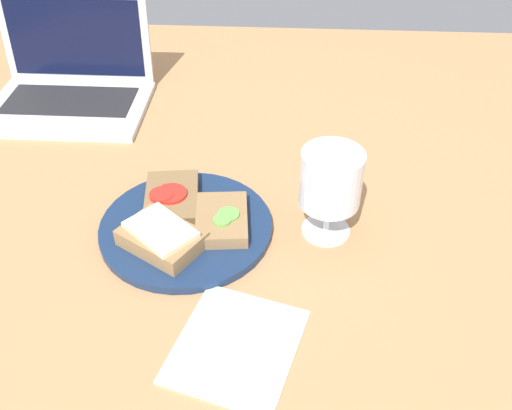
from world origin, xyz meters
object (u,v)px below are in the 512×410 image
(sandwich_with_cucumber, at_px, (222,219))
(laptop, at_px, (71,81))
(napkin, at_px, (236,346))
(plate, at_px, (186,227))
(sandwich_with_tomato, at_px, (171,198))
(sandwich_with_cheese, at_px, (162,237))
(wine_glass, at_px, (331,183))

(sandwich_with_cucumber, relative_size, laptop, 0.37)
(laptop, bearing_deg, napkin, -56.93)
(plate, bearing_deg, sandwich_with_tomato, 122.20)
(sandwich_with_cucumber, bearing_deg, laptop, 132.10)
(plate, xyz_separation_m, sandwich_with_tomato, (-0.03, 0.05, 0.02))
(plate, distance_m, sandwich_with_cheese, 0.06)
(sandwich_with_cheese, xyz_separation_m, sandwich_with_cucumber, (0.08, 0.05, -0.01))
(sandwich_with_tomato, bearing_deg, sandwich_with_cucumber, -28.21)
(laptop, bearing_deg, plate, -52.82)
(sandwich_with_tomato, height_order, sandwich_with_cucumber, sandwich_with_tomato)
(sandwich_with_cheese, height_order, sandwich_with_cucumber, sandwich_with_cheese)
(sandwich_with_cucumber, relative_size, napkin, 0.71)
(sandwich_with_cucumber, height_order, napkin, sandwich_with_cucumber)
(sandwich_with_tomato, bearing_deg, napkin, -64.12)
(laptop, height_order, napkin, laptop)
(sandwich_with_tomato, distance_m, sandwich_with_cucumber, 0.09)
(sandwich_with_tomato, relative_size, sandwich_with_cucumber, 1.14)
(sandwich_with_cucumber, xyz_separation_m, wine_glass, (0.15, 0.01, 0.07))
(sandwich_with_cucumber, relative_size, wine_glass, 0.81)
(sandwich_with_cheese, xyz_separation_m, laptop, (-0.26, 0.43, 0.01))
(sandwich_with_cucumber, xyz_separation_m, napkin, (0.04, -0.21, -0.02))
(plate, height_order, wine_glass, wine_glass)
(sandwich_with_cheese, bearing_deg, napkin, -53.05)
(wine_glass, bearing_deg, sandwich_with_cheese, -165.91)
(sandwich_with_cheese, bearing_deg, wine_glass, 14.09)
(laptop, relative_size, napkin, 1.93)
(wine_glass, height_order, laptop, laptop)
(sandwich_with_cheese, bearing_deg, sandwich_with_cucumber, 31.19)
(plate, bearing_deg, sandwich_with_cucumber, 1.11)
(sandwich_with_cucumber, bearing_deg, napkin, -79.34)
(sandwich_with_tomato, bearing_deg, laptop, 127.81)
(sandwich_with_tomato, relative_size, napkin, 0.81)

